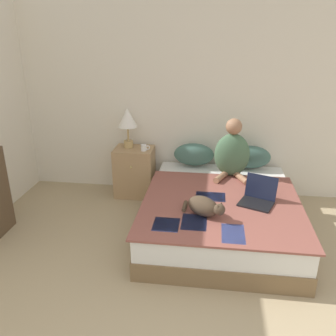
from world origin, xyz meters
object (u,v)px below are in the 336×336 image
at_px(table_lamp, 128,120).
at_px(coffee_mug, 144,148).
at_px(person_sitting, 232,153).
at_px(pillow_near, 194,155).
at_px(laptop_open, 258,198).
at_px(bed, 220,213).
at_px(pillow_far, 250,157).
at_px(cat_tabby, 204,206).
at_px(nightstand, 135,172).

bearing_deg(table_lamp, coffee_mug, -24.97).
xyz_separation_m(person_sitting, table_lamp, (-1.31, 0.25, 0.29)).
relative_size(pillow_near, table_lamp, 1.00).
xyz_separation_m(laptop_open, table_lamp, (-1.56, 0.94, 0.52)).
xyz_separation_m(bed, table_lamp, (-1.20, 0.82, 0.80)).
height_order(person_sitting, table_lamp, table_lamp).
bearing_deg(person_sitting, coffee_mug, 172.37).
height_order(bed, pillow_far, pillow_far).
distance_m(pillow_far, cat_tabby, 1.40).
relative_size(bed, laptop_open, 4.72).
height_order(cat_tabby, laptop_open, laptop_open).
xyz_separation_m(cat_tabby, nightstand, (-0.95, 1.24, -0.20)).
xyz_separation_m(cat_tabby, table_lamp, (-1.03, 1.27, 0.48)).
xyz_separation_m(bed, pillow_far, (0.35, 0.85, 0.36)).
relative_size(pillow_far, cat_tabby, 1.25).
bearing_deg(laptop_open, person_sitting, 132.42).
relative_size(nightstand, table_lamp, 1.26).
bearing_deg(pillow_far, coffee_mug, -174.25).
relative_size(person_sitting, table_lamp, 1.37).
distance_m(laptop_open, table_lamp, 1.89).
bearing_deg(cat_tabby, person_sitting, 106.82).
xyz_separation_m(pillow_near, cat_tabby, (0.18, -1.30, -0.05)).
xyz_separation_m(bed, coffee_mug, (-0.97, 0.71, 0.47)).
distance_m(person_sitting, table_lamp, 1.36).
bearing_deg(cat_tabby, laptop_open, 64.31).
bearing_deg(laptop_open, pillow_near, 148.99).
relative_size(bed, cat_tabby, 4.75).
height_order(cat_tabby, coffee_mug, coffee_mug).
distance_m(cat_tabby, table_lamp, 1.70).
distance_m(laptop_open, coffee_mug, 1.58).
bearing_deg(coffee_mug, pillow_near, 12.15).
bearing_deg(laptop_open, bed, -176.04).
distance_m(bed, cat_tabby, 0.58).
bearing_deg(pillow_near, person_sitting, -30.95).
height_order(laptop_open, coffee_mug, coffee_mug).
distance_m(bed, table_lamp, 1.65).
distance_m(nightstand, table_lamp, 0.69).
relative_size(cat_tabby, coffee_mug, 3.51).
bearing_deg(laptop_open, table_lamp, 171.52).
height_order(table_lamp, coffee_mug, table_lamp).
relative_size(cat_tabby, nightstand, 0.64).
xyz_separation_m(pillow_near, pillow_far, (0.70, 0.00, 0.00)).
height_order(pillow_far, cat_tabby, pillow_far).
relative_size(person_sitting, coffee_mug, 5.98).
bearing_deg(laptop_open, pillow_far, 113.07).
xyz_separation_m(pillow_far, table_lamp, (-1.55, -0.03, 0.43)).
relative_size(pillow_near, laptop_open, 1.24).
xyz_separation_m(cat_tabby, laptop_open, (0.53, 0.33, -0.04)).
xyz_separation_m(table_lamp, coffee_mug, (0.22, -0.10, -0.32)).
bearing_deg(coffee_mug, laptop_open, -32.02).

